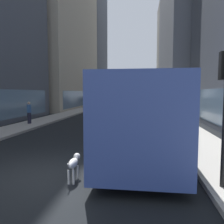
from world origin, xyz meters
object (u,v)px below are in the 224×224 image
(pedestrian_in_coat, at_px, (29,112))
(transit_bus, at_px, (141,109))
(dalmatian_dog, at_px, (74,163))
(car_white_van, at_px, (141,109))
(car_black_suv, at_px, (118,100))
(car_red_coupe, at_px, (108,103))
(car_silver_sedan, at_px, (133,101))
(car_blue_hatchback, at_px, (134,101))

(pedestrian_in_coat, bearing_deg, transit_bus, -32.82)
(dalmatian_dog, relative_size, pedestrian_in_coat, 0.57)
(car_white_van, xyz_separation_m, car_black_suv, (-5.60, 27.91, 0.00))
(car_red_coupe, bearing_deg, car_white_van, -66.34)
(car_white_van, height_order, car_red_coupe, same)
(car_silver_sedan, relative_size, car_blue_hatchback, 1.07)
(transit_bus, xyz_separation_m, car_red_coupe, (-5.60, 26.44, -0.95))
(dalmatian_dog, bearing_deg, car_silver_sedan, 89.60)
(dalmatian_dog, bearing_deg, car_black_suv, 94.62)
(car_white_van, distance_m, car_blue_hatchback, 25.55)
(transit_bus, xyz_separation_m, car_silver_sedan, (-1.60, 33.65, -0.95))
(car_red_coupe, distance_m, pedestrian_in_coat, 21.12)
(car_black_suv, height_order, car_blue_hatchback, same)
(car_blue_hatchback, xyz_separation_m, dalmatian_dog, (-0.27, -43.80, -0.31))
(pedestrian_in_coat, bearing_deg, car_silver_sedan, 76.07)
(car_white_van, bearing_deg, dalmatian_dog, -95.82)
(car_white_van, relative_size, car_black_suv, 0.91)
(transit_bus, relative_size, car_blue_hatchback, 2.60)
(car_black_suv, relative_size, car_blue_hatchback, 1.02)
(pedestrian_in_coat, bearing_deg, car_blue_hatchback, 78.29)
(car_black_suv, xyz_separation_m, dalmatian_dog, (3.73, -46.21, -0.31))
(transit_bus, relative_size, dalmatian_dog, 11.98)
(transit_bus, bearing_deg, car_white_van, 90.00)
(car_white_van, relative_size, car_silver_sedan, 0.86)
(car_red_coupe, bearing_deg, car_black_suv, 90.00)
(car_blue_hatchback, relative_size, dalmatian_dog, 4.61)
(car_silver_sedan, relative_size, pedestrian_in_coat, 2.82)
(car_blue_hatchback, bearing_deg, car_silver_sedan, -90.00)
(car_silver_sedan, height_order, car_blue_hatchback, same)
(car_silver_sedan, bearing_deg, car_blue_hatchback, 90.00)
(car_silver_sedan, height_order, dalmatian_dog, car_silver_sedan)
(car_silver_sedan, distance_m, car_red_coupe, 8.25)
(car_blue_hatchback, distance_m, dalmatian_dog, 43.80)
(transit_bus, distance_m, pedestrian_in_coat, 10.23)
(car_blue_hatchback, height_order, pedestrian_in_coat, pedestrian_in_coat)
(car_black_suv, height_order, pedestrian_in_coat, pedestrian_in_coat)
(car_white_van, height_order, dalmatian_dog, car_white_van)
(transit_bus, xyz_separation_m, pedestrian_in_coat, (-8.57, 5.53, -0.77))
(car_red_coupe, relative_size, dalmatian_dog, 4.62)
(pedestrian_in_coat, bearing_deg, car_black_suv, 85.29)
(transit_bus, relative_size, pedestrian_in_coat, 6.82)
(car_white_van, xyz_separation_m, car_silver_sedan, (-1.60, 19.99, 0.00))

